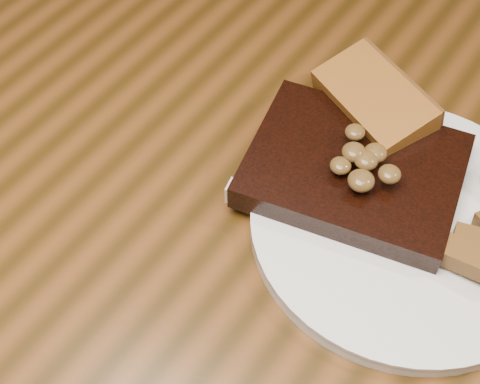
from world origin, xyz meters
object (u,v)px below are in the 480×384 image
at_px(plate, 405,224).
at_px(garlic_bread, 370,114).
at_px(dining_table, 251,276).
at_px(steak, 353,171).

height_order(plate, garlic_bread, garlic_bread).
bearing_deg(plate, dining_table, -146.59).
bearing_deg(steak, plate, -23.06).
xyz_separation_m(dining_table, steak, (0.05, 0.08, 0.12)).
relative_size(plate, steak, 1.48).
relative_size(plate, garlic_bread, 2.40).
distance_m(dining_table, plate, 0.16).
xyz_separation_m(dining_table, plate, (0.11, 0.07, 0.10)).
bearing_deg(dining_table, steak, 59.06).
xyz_separation_m(steak, garlic_bread, (-0.02, 0.07, -0.00)).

